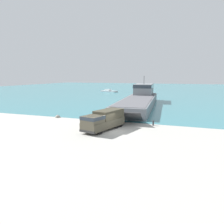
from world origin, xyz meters
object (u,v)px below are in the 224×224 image
at_px(military_truck, 104,120).
at_px(soldier_on_ramp, 84,124).
at_px(moored_boat_a, 109,91).
at_px(mooring_bollard, 153,123).
at_px(landing_craft, 140,98).

distance_m(military_truck, soldier_on_ramp, 2.93).
distance_m(moored_boat_a, mooring_bollard, 72.13).
distance_m(landing_craft, moored_boat_a, 48.51).
relative_size(soldier_on_ramp, moored_boat_a, 0.20).
distance_m(soldier_on_ramp, moored_boat_a, 74.99).
xyz_separation_m(military_truck, mooring_bollard, (6.50, 5.25, -1.03)).
distance_m(landing_craft, military_truck, 28.20).
xyz_separation_m(landing_craft, soldier_on_ramp, (-1.75, -29.64, -0.85)).
xyz_separation_m(moored_boat_a, mooring_bollard, (31.84, -64.72, 0.06)).
xyz_separation_m(landing_craft, mooring_bollard, (7.25, -22.94, -1.41)).
height_order(military_truck, mooring_bollard, military_truck).
distance_m(landing_craft, soldier_on_ramp, 29.70).
bearing_deg(mooring_bollard, soldier_on_ramp, -143.33).
distance_m(military_truck, mooring_bollard, 8.42).
bearing_deg(moored_boat_a, soldier_on_ramp, 33.86).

